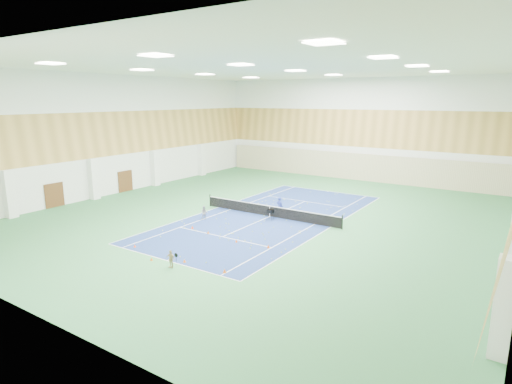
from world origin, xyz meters
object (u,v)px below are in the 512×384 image
coach (280,207)px  child_apron (171,259)px  child_court (204,213)px  ball_cart (270,215)px  tennis_net (270,210)px

coach → child_apron: 13.11m
child_court → ball_cart: child_court is taller
coach → child_court: size_ratio=1.46×
coach → child_court: 6.27m
tennis_net → child_apron: 12.54m
tennis_net → coach: (0.61, 0.60, 0.27)m
coach → ball_cart: bearing=91.7°
child_court → tennis_net: bearing=10.0°
child_apron → ball_cart: 11.73m
tennis_net → child_court: child_court is taller
child_apron → ball_cart: child_apron is taller
coach → tennis_net: bearing=49.4°
coach → child_apron: size_ratio=1.55×
tennis_net → child_court: size_ratio=11.33×
tennis_net → ball_cart: bearing=-55.8°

